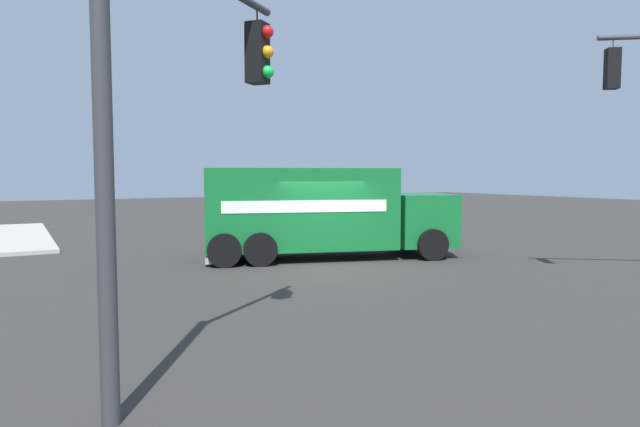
{
  "coord_description": "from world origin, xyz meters",
  "views": [
    {
      "loc": [
        -13.93,
        8.13,
        2.71
      ],
      "look_at": [
        1.19,
        -0.38,
        1.47
      ],
      "focal_mm": 30.83,
      "sensor_mm": 36.0,
      "label": 1
    }
  ],
  "objects": [
    {
      "name": "delivery_truck",
      "position": [
        1.47,
        -0.57,
        1.51
      ],
      "size": [
        4.88,
        8.37,
        2.9
      ],
      "color": "#146B2D",
      "rests_on": "ground"
    },
    {
      "name": "ground_plane",
      "position": [
        0.0,
        0.0,
        0.0
      ],
      "size": [
        100.0,
        100.0,
        0.0
      ],
      "primitive_type": "plane",
      "color": "#33302D"
    },
    {
      "name": "pickup_tan",
      "position": [
        7.97,
        -4.74,
        0.73
      ],
      "size": [
        2.26,
        5.2,
        1.38
      ],
      "color": "tan",
      "rests_on": "ground"
    },
    {
      "name": "traffic_light_primary",
      "position": [
        -7.05,
        6.32,
        3.67
      ],
      "size": [
        2.43,
        3.04,
        5.6
      ],
      "color": "#38383D",
      "rests_on": "ground"
    }
  ]
}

